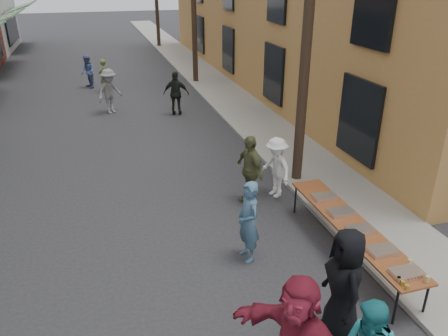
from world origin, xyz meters
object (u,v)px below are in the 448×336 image
serving_table (351,225)px  catering_tray_sausage (406,273)px  guest_front_a (344,285)px  utility_pole_near (309,7)px

serving_table → catering_tray_sausage: 1.65m
guest_front_a → utility_pole_near: bearing=169.4°
utility_pole_near → catering_tray_sausage: utility_pole_near is taller
catering_tray_sausage → utility_pole_near: bearing=84.4°
serving_table → guest_front_a: size_ratio=2.11×
serving_table → catering_tray_sausage: bearing=-90.0°
serving_table → catering_tray_sausage: catering_tray_sausage is taller
serving_table → catering_tray_sausage: size_ratio=8.00×
serving_table → guest_front_a: guest_front_a is taller
utility_pole_near → guest_front_a: bearing=-108.4°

